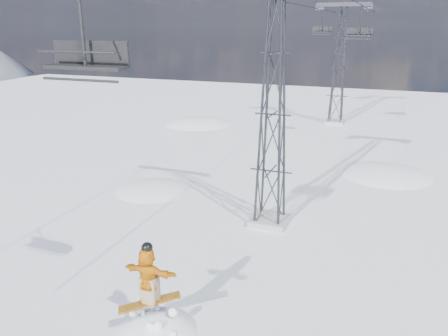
{
  "coord_description": "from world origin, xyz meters",
  "views": [
    {
      "loc": [
        5.77,
        -11.36,
        9.4
      ],
      "look_at": [
        -0.15,
        4.16,
        3.96
      ],
      "focal_mm": 35.0,
      "sensor_mm": 36.0,
      "label": 1
    }
  ],
  "objects": [
    {
      "name": "lift_tower_near",
      "position": [
        0.8,
        8.0,
        5.47
      ],
      "size": [
        5.2,
        1.8,
        11.43
      ],
      "color": "#999999",
      "rests_on": "ground"
    },
    {
      "name": "lift_chair_near",
      "position": [
        -1.4,
        -2.15,
        8.65
      ],
      "size": [
        2.22,
        0.64,
        2.75
      ],
      "color": "black",
      "rests_on": "ground"
    },
    {
      "name": "lift_tower_far",
      "position": [
        0.8,
        33.0,
        5.47
      ],
      "size": [
        5.2,
        1.8,
        11.43
      ],
      "color": "#999999",
      "rests_on": "ground"
    },
    {
      "name": "ground",
      "position": [
        0.0,
        0.0,
        0.0
      ],
      "size": [
        120.0,
        120.0,
        0.0
      ],
      "primitive_type": "plane",
      "color": "white",
      "rests_on": "ground"
    },
    {
      "name": "lift_chair_mid",
      "position": [
        3.0,
        25.03,
        8.87
      ],
      "size": [
        2.0,
        0.57,
        2.47
      ],
      "color": "black",
      "rests_on": "ground"
    },
    {
      "name": "snow_terrain",
      "position": [
        -4.77,
        21.24,
        -9.59
      ],
      "size": [
        39.0,
        37.0,
        22.0
      ],
      "color": "white",
      "rests_on": "ground"
    },
    {
      "name": "haul_cables",
      "position": [
        0.8,
        19.5,
        10.85
      ],
      "size": [
        4.46,
        51.0,
        0.06
      ],
      "color": "black",
      "rests_on": "ground"
    },
    {
      "name": "lift_chair_far",
      "position": [
        -1.4,
        35.01,
        8.97
      ],
      "size": [
        1.89,
        0.54,
        2.35
      ],
      "color": "black",
      "rests_on": "ground"
    }
  ]
}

